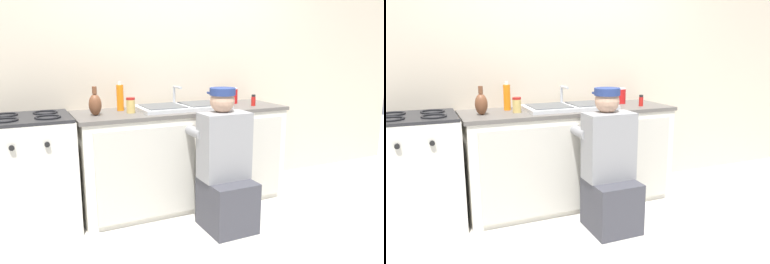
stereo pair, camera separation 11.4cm
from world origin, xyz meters
The scene contains 12 objects.
ground_plane centered at (0.00, 0.00, 0.00)m, with size 12.00×12.00×0.00m, color beige.
back_wall centered at (0.00, 0.65, 1.25)m, with size 6.00×0.10×2.50m, color beige.
counter_cabinet centered at (0.00, 0.29, 0.42)m, with size 1.85×0.62×0.84m.
countertop centered at (0.00, 0.30, 0.86)m, with size 1.89×0.62×0.03m, color #5B5651.
sink_double_basin centered at (0.00, 0.30, 0.90)m, with size 0.80×0.44×0.19m.
stove_range centered at (-1.28, 0.30, 0.45)m, with size 0.64×0.62×0.91m.
plumber_person centered at (0.09, -0.31, 0.46)m, with size 0.42×0.61×1.10m.
vase_decorative centered at (-0.77, 0.26, 0.97)m, with size 0.10×0.10×0.23m.
soda_cup_red centered at (0.59, 0.40, 0.95)m, with size 0.08×0.08×0.15m.
soap_bottle_orange centered at (-0.53, 0.42, 0.99)m, with size 0.06×0.06×0.25m.
spice_bottle_red centered at (0.67, 0.17, 0.93)m, with size 0.04×0.04×0.10m.
condiment_jar centered at (-0.48, 0.26, 0.94)m, with size 0.07×0.07×0.13m.
Camera 2 is at (-1.23, -2.77, 1.38)m, focal length 35.00 mm.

